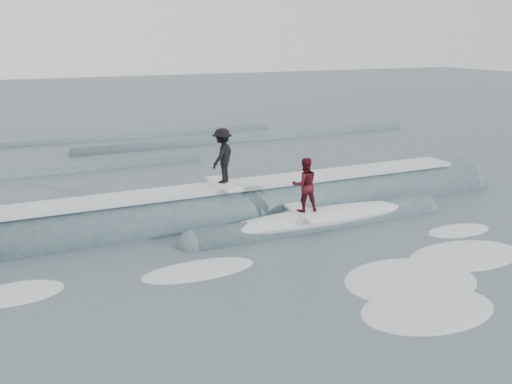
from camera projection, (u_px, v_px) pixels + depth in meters
name	position (u px, v px, depth m)	size (l,w,h in m)	color
ground	(306.00, 256.00, 16.59)	(160.00, 160.00, 0.00)	#3A4854
breaking_wave	(253.00, 215.00, 20.21)	(22.75, 3.91, 2.26)	#344D58
surfer_black	(222.00, 157.00, 19.47)	(1.37, 2.01, 1.99)	silver
surfer_red	(305.00, 187.00, 18.58)	(0.98, 2.03, 1.88)	white
whitewater	(379.00, 272.00, 15.46)	(15.55, 6.70, 0.10)	silver
far_swells	(139.00, 151.00, 31.79)	(38.16, 8.65, 0.80)	#344D58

